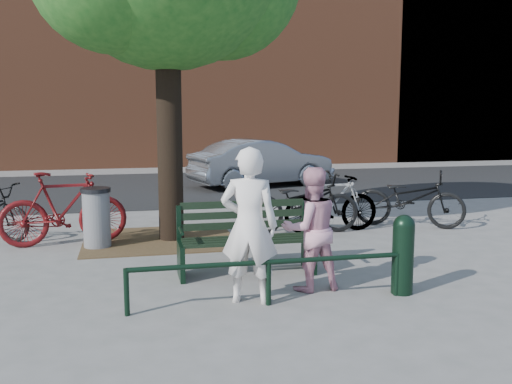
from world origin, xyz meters
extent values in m
plane|color=gray|center=(0.00, 0.00, 0.00)|extent=(90.00, 90.00, 0.00)
cube|color=brown|center=(-1.00, 2.20, 0.01)|extent=(2.40, 2.00, 0.02)
cube|color=black|center=(0.00, 8.50, 0.01)|extent=(40.00, 7.00, 0.01)
cube|color=brown|center=(0.00, 16.00, 6.00)|extent=(45.00, 4.00, 12.00)
cube|color=black|center=(-0.84, 0.00, 0.23)|extent=(0.06, 0.52, 0.45)
cube|color=black|center=(-0.84, 0.23, 0.67)|extent=(0.06, 0.06, 0.44)
cylinder|color=black|center=(-0.84, -0.10, 0.63)|extent=(0.04, 0.36, 0.04)
cube|color=black|center=(0.84, 0.00, 0.23)|extent=(0.06, 0.52, 0.45)
cube|color=black|center=(0.84, 0.23, 0.67)|extent=(0.06, 0.06, 0.44)
cylinder|color=black|center=(0.84, -0.10, 0.63)|extent=(0.04, 0.36, 0.04)
cube|color=black|center=(0.00, 0.00, 0.45)|extent=(1.64, 0.46, 0.04)
cube|color=black|center=(0.00, 0.23, 0.74)|extent=(1.64, 0.03, 0.47)
cylinder|color=black|center=(-1.50, -1.20, 0.25)|extent=(0.06, 0.06, 0.50)
cylinder|color=black|center=(0.00, -1.20, 0.25)|extent=(0.06, 0.06, 0.50)
cylinder|color=black|center=(1.50, -1.20, 0.25)|extent=(0.06, 0.06, 0.50)
cylinder|color=black|center=(0.00, -1.20, 0.48)|extent=(3.00, 0.06, 0.06)
cylinder|color=black|center=(-0.80, 2.20, 1.90)|extent=(0.40, 0.40, 3.80)
imported|color=white|center=(-0.18, -1.05, 0.86)|extent=(0.73, 0.60, 1.72)
imported|color=pink|center=(0.61, -0.77, 0.73)|extent=(0.75, 0.61, 1.45)
cylinder|color=black|center=(1.60, -1.14, 0.40)|extent=(0.25, 0.25, 0.80)
sphere|color=black|center=(1.60, -1.14, 0.80)|extent=(0.25, 0.25, 0.25)
cylinder|color=gray|center=(-1.96, 1.90, 0.43)|extent=(0.41, 0.41, 0.86)
cylinder|color=black|center=(-1.96, 1.90, 0.90)|extent=(0.45, 0.45, 0.06)
imported|color=#540C0D|center=(-2.46, 2.20, 0.58)|extent=(1.99, 0.84, 1.16)
imported|color=black|center=(1.41, 2.20, 0.53)|extent=(2.02, 0.76, 1.05)
imported|color=gray|center=(1.94, 2.20, 0.51)|extent=(1.70, 0.51, 1.02)
imported|color=black|center=(3.47, 2.32, 0.51)|extent=(2.04, 1.55, 1.03)
imported|color=gray|center=(2.09, 8.21, 0.65)|extent=(4.17, 2.44, 1.30)
camera|label=1|loc=(-1.41, -6.99, 2.11)|focal=40.00mm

